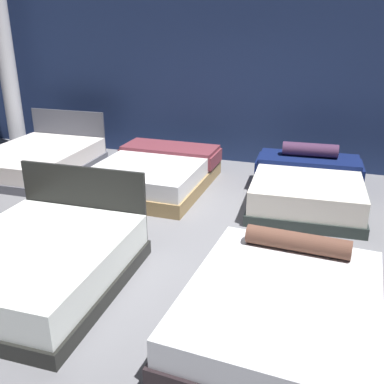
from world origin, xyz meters
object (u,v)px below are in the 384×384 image
bed_4 (38,160)px  bed_5 (156,173)px  bed_1 (39,263)px  bed_2 (282,309)px  support_pillar (7,62)px  bed_6 (307,186)px

bed_4 → bed_5: bearing=-3.1°
bed_1 → bed_5: size_ratio=0.95×
bed_2 → bed_4: size_ratio=0.94×
bed_4 → bed_5: (2.27, -0.06, 0.02)m
bed_1 → bed_2: bed_1 is taller
bed_1 → bed_4: 3.76m
bed_4 → bed_1: bearing=-54.6°
bed_2 → bed_5: size_ratio=0.98×
bed_4 → support_pillar: (-1.36, 1.15, 1.53)m
bed_1 → bed_5: bed_1 is taller
bed_4 → bed_5: 2.28m
bed_2 → bed_6: (-0.03, 2.99, 0.03)m
bed_2 → bed_6: size_ratio=0.99×
bed_4 → bed_6: 4.62m
bed_2 → bed_4: (-4.65, 2.96, -0.00)m
bed_2 → support_pillar: (-6.01, 4.12, 1.53)m
bed_1 → bed_4: (-2.25, 3.01, -0.03)m
bed_1 → bed_4: size_ratio=0.90×
bed_5 → bed_6: bearing=2.7°
support_pillar → bed_1: bearing=-49.1°
bed_1 → support_pillar: support_pillar is taller
bed_2 → bed_5: bed_2 is taller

